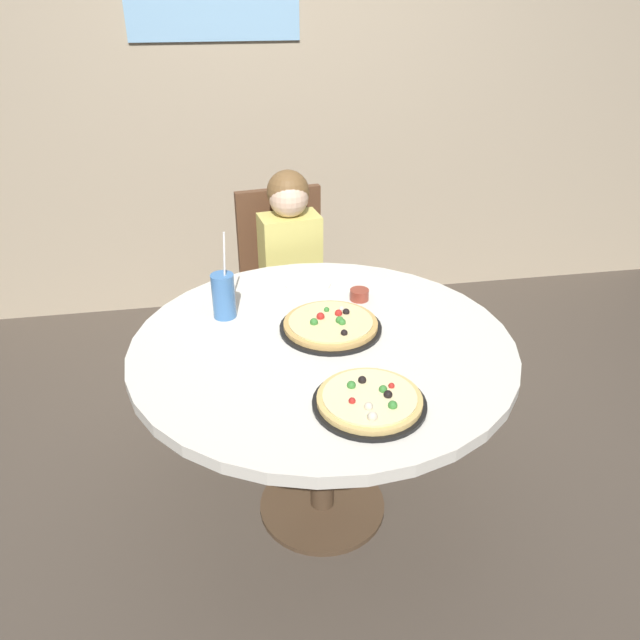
# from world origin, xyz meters

# --- Properties ---
(ground_plane) EXTENTS (8.00, 8.00, 0.00)m
(ground_plane) POSITION_xyz_m (0.00, 0.00, 0.00)
(ground_plane) COLOR #4C4238
(wall_with_window) EXTENTS (5.20, 0.14, 2.90)m
(wall_with_window) POSITION_xyz_m (-0.00, 1.85, 1.45)
(wall_with_window) COLOR tan
(wall_with_window) RESTS_ON ground_plane
(dining_table) EXTENTS (1.26, 1.26, 0.75)m
(dining_table) POSITION_xyz_m (0.00, 0.00, 0.66)
(dining_table) COLOR silver
(dining_table) RESTS_ON ground_plane
(chair_wooden) EXTENTS (0.45, 0.45, 0.95)m
(chair_wooden) POSITION_xyz_m (-0.01, 0.94, 0.53)
(chair_wooden) COLOR brown
(chair_wooden) RESTS_ON ground_plane
(diner_child) EXTENTS (0.30, 0.43, 1.08)m
(diner_child) POSITION_xyz_m (0.01, 0.76, 0.48)
(diner_child) COLOR #3F4766
(diner_child) RESTS_ON ground_plane
(pizza_veggie) EXTENTS (0.32, 0.32, 0.05)m
(pizza_veggie) POSITION_xyz_m (0.07, -0.36, 0.77)
(pizza_veggie) COLOR black
(pizza_veggie) RESTS_ON dining_table
(pizza_cheese) EXTENTS (0.35, 0.35, 0.05)m
(pizza_cheese) POSITION_xyz_m (0.04, 0.07, 0.77)
(pizza_cheese) COLOR black
(pizza_cheese) RESTS_ON dining_table
(soda_cup) EXTENTS (0.08, 0.08, 0.31)m
(soda_cup) POSITION_xyz_m (-0.31, 0.22, 0.83)
(soda_cup) COLOR #3F72B2
(soda_cup) RESTS_ON dining_table
(sauce_bowl) EXTENTS (0.07, 0.07, 0.04)m
(sauce_bowl) POSITION_xyz_m (0.19, 0.27, 0.77)
(sauce_bowl) COLOR brown
(sauce_bowl) RESTS_ON dining_table
(plate_small) EXTENTS (0.18, 0.18, 0.01)m
(plate_small) POSITION_xyz_m (0.02, 0.43, 0.76)
(plate_small) COLOR white
(plate_small) RESTS_ON dining_table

